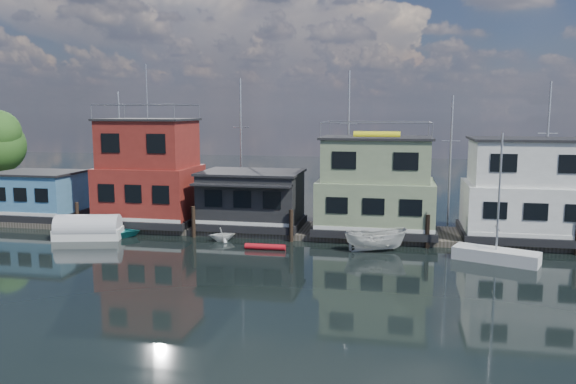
% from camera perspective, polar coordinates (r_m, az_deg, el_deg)
% --- Properties ---
extents(ground, '(160.00, 160.00, 0.00)m').
position_cam_1_polar(ground, '(30.54, -8.62, -8.67)').
color(ground, black).
rests_on(ground, ground).
extents(dock, '(48.00, 5.00, 0.40)m').
position_cam_1_polar(dock, '(41.62, -3.01, -3.73)').
color(dock, '#595147').
rests_on(dock, ground).
extents(houseboat_blue, '(6.40, 4.90, 3.66)m').
position_cam_1_polar(houseboat_blue, '(48.87, -23.94, -0.25)').
color(houseboat_blue, black).
rests_on(houseboat_blue, dock).
extents(houseboat_red, '(7.40, 5.90, 11.86)m').
position_cam_1_polar(houseboat_red, '(43.85, -13.88, 1.82)').
color(houseboat_red, black).
rests_on(houseboat_red, dock).
extents(houseboat_dark, '(7.40, 6.10, 4.06)m').
position_cam_1_polar(houseboat_dark, '(41.32, -3.71, -0.70)').
color(houseboat_dark, black).
rests_on(houseboat_dark, dock).
extents(houseboat_green, '(8.40, 5.90, 7.03)m').
position_cam_1_polar(houseboat_green, '(39.82, 8.89, 0.53)').
color(houseboat_green, black).
rests_on(houseboat_green, dock).
extents(houseboat_white, '(8.40, 5.90, 6.66)m').
position_cam_1_polar(houseboat_white, '(40.68, 23.11, 0.10)').
color(houseboat_white, black).
rests_on(houseboat_white, dock).
extents(pilings, '(42.28, 0.28, 2.20)m').
position_cam_1_polar(pilings, '(38.87, -4.51, -3.25)').
color(pilings, '#2D2116').
rests_on(pilings, ground).
extents(background_masts, '(36.40, 0.16, 12.00)m').
position_cam_1_polar(background_masts, '(45.87, 4.59, 4.13)').
color(background_masts, silver).
rests_on(background_masts, ground).
extents(motorboat, '(4.19, 2.35, 1.53)m').
position_cam_1_polar(motorboat, '(35.97, 8.92, -4.82)').
color(motorboat, silver).
rests_on(motorboat, ground).
extents(red_kayak, '(2.65, 0.44, 0.39)m').
position_cam_1_polar(red_kayak, '(36.15, -2.33, -5.59)').
color(red_kayak, red).
rests_on(red_kayak, ground).
extents(tarp_runabout, '(4.81, 2.81, 1.83)m').
position_cam_1_polar(tarp_runabout, '(41.41, -19.64, -3.59)').
color(tarp_runabout, white).
rests_on(tarp_runabout, ground).
extents(dinghy_teal, '(4.12, 3.46, 0.73)m').
position_cam_1_polar(dinghy_teal, '(41.45, -17.19, -3.91)').
color(dinghy_teal, teal).
rests_on(dinghy_teal, ground).
extents(day_sailer, '(5.07, 3.23, 7.60)m').
position_cam_1_polar(day_sailer, '(35.47, 20.37, -5.97)').
color(day_sailer, white).
rests_on(day_sailer, ground).
extents(dinghy_white, '(2.34, 2.23, 0.96)m').
position_cam_1_polar(dinghy_white, '(38.66, -6.72, -4.29)').
color(dinghy_white, white).
rests_on(dinghy_white, ground).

